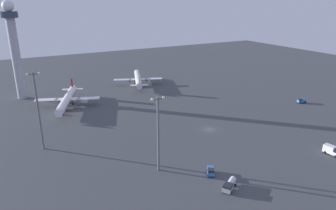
{
  "coord_description": "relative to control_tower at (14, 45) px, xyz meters",
  "views": [
    {
      "loc": [
        -69.94,
        -93.44,
        50.34
      ],
      "look_at": [
        -5.61,
        24.5,
        4.0
      ],
      "focal_mm": 33.14,
      "sensor_mm": 36.0,
      "label": 1
    }
  ],
  "objects": [
    {
      "name": "control_tower",
      "position": [
        0.0,
        0.0,
        0.0
      ],
      "size": [
        8.0,
        8.0,
        49.67
      ],
      "color": "#A8A8B2",
      "rests_on": "ground"
    },
    {
      "name": "airplane_near_gate",
      "position": [
        18.36,
        -25.89,
        -24.39
      ],
      "size": [
        30.19,
        38.29,
        10.24
      ],
      "rotation": [
        0.0,
        0.0,
        2.77
      ],
      "color": "white",
      "rests_on": "ground"
    },
    {
      "name": "fuel_truck",
      "position": [
        43.15,
        -118.78,
        -26.89
      ],
      "size": [
        6.45,
        5.12,
        2.35
      ],
      "rotation": [
        0.0,
        0.0,
        2.13
      ],
      "color": "gray",
      "rests_on": "ground"
    },
    {
      "name": "apron_light_central",
      "position": [
        30.49,
        -100.32,
        -14.54
      ],
      "size": [
        4.8,
        0.9,
        23.82
      ],
      "color": "slate",
      "rests_on": "ground"
    },
    {
      "name": "airplane_mid_apron",
      "position": [
        64.93,
        -4.89,
        -24.57
      ],
      "size": [
        28.8,
        36.54,
        9.75
      ],
      "rotation": [
        0.0,
        0.0,
        -0.37
      ],
      "color": "silver",
      "rests_on": "ground"
    },
    {
      "name": "ground_plane",
      "position": [
        62.74,
        -82.05,
        -28.26
      ],
      "size": [
        416.0,
        416.0,
        0.0
      ],
      "primitive_type": "plane",
      "color": "#424449"
    },
    {
      "name": "catering_truck",
      "position": [
        86.75,
        -119.38,
        -26.68
      ],
      "size": [
        3.05,
        5.9,
        3.05
      ],
      "rotation": [
        0.0,
        0.0,
        3.27
      ],
      "color": "white",
      "rests_on": "ground"
    },
    {
      "name": "apron_light_west",
      "position": [
        1.37,
        -67.94,
        -12.56
      ],
      "size": [
        4.8,
        0.9,
        27.66
      ],
      "color": "slate",
      "rests_on": "ground"
    },
    {
      "name": "baggage_tractor",
      "position": [
        123.8,
        -76.9,
        -27.08
      ],
      "size": [
        4.55,
        3.17,
        2.25
      ],
      "rotation": [
        0.0,
        0.0,
        1.25
      ],
      "color": "#3372BF",
      "rests_on": "ground"
    },
    {
      "name": "maintenance_van",
      "position": [
        43.18,
        -110.0,
        -27.08
      ],
      "size": [
        3.84,
        4.55,
        2.25
      ],
      "rotation": [
        0.0,
        0.0,
        2.59
      ],
      "color": "#3372BF",
      "rests_on": "ground"
    }
  ]
}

